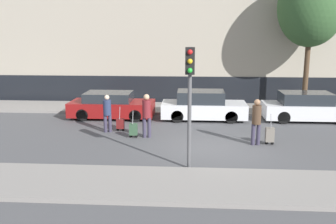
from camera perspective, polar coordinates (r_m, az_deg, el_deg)
The scene contains 15 objects.
ground_plane at distance 14.20m, azimuth 6.89°, elevation -5.37°, with size 80.00×80.00×0.00m, color #4C4C4F.
sidewalk_near at distance 10.66m, azimuth 7.93°, elevation -11.09°, with size 28.00×2.50×0.12m.
sidewalk_far at distance 20.96m, azimuth 5.93°, elevation 0.51°, with size 28.00×3.00×0.12m.
building_facade at distance 24.37m, azimuth 5.88°, elevation 14.06°, with size 28.00×3.28×10.25m.
parked_car_0 at distance 19.01m, azimuth -8.62°, elevation 0.96°, with size 4.18×1.85×1.30m.
parked_car_1 at distance 18.54m, azimuth 5.35°, elevation 0.90°, with size 4.13×1.77×1.43m.
parked_car_2 at distance 19.42m, azimuth 20.48°, elevation 0.66°, with size 4.32×1.73×1.39m.
pedestrian_left at distance 16.22m, azimuth -9.24°, elevation 0.12°, with size 0.34×0.34×1.63m.
trolley_left at distance 16.43m, azimuth -7.28°, elevation -1.78°, with size 0.34×0.29×1.08m.
pedestrian_center at distance 15.18m, azimuth -3.28°, elevation -0.14°, with size 0.35×0.34×1.80m.
trolley_center at distance 15.34m, azimuth -5.31°, elevation -2.64°, with size 0.34×0.29×1.13m.
pedestrian_right at distance 14.53m, azimuth 13.33°, elevation -1.06°, with size 0.35×0.34×1.78m.
trolley_right at distance 14.86m, azimuth 15.24°, elevation -3.36°, with size 0.34×0.29×1.21m.
traffic_light at distance 11.27m, azimuth 3.34°, elevation 4.29°, with size 0.28×0.47×3.80m.
bare_tree_near_crossing at distance 21.74m, azimuth 20.98°, elevation 14.76°, with size 3.47×3.47×7.57m.
Camera 1 is at (-0.79, -13.53, 4.23)m, focal length 40.00 mm.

